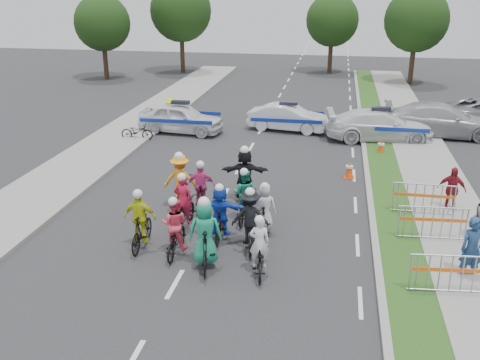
% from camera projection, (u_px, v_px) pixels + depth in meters
% --- Properties ---
extents(ground, '(90.00, 90.00, 0.00)m').
position_uv_depth(ground, '(175.00, 284.00, 13.52)').
color(ground, '#28282B').
rests_on(ground, ground).
extents(curb_right, '(0.20, 60.00, 0.12)m').
position_uv_depth(curb_right, '(372.00, 216.00, 17.24)').
color(curb_right, gray).
rests_on(curb_right, ground).
extents(grass_strip, '(1.20, 60.00, 0.11)m').
position_uv_depth(grass_strip, '(394.00, 218.00, 17.13)').
color(grass_strip, '#1F4516').
rests_on(grass_strip, ground).
extents(sidewalk_right, '(2.40, 60.00, 0.13)m').
position_uv_depth(sidewalk_right, '(453.00, 222.00, 16.82)').
color(sidewalk_right, gray).
rests_on(sidewalk_right, ground).
extents(sidewalk_left, '(3.00, 60.00, 0.13)m').
position_uv_depth(sidewalk_left, '(41.00, 192.00, 19.19)').
color(sidewalk_left, gray).
rests_on(sidewalk_left, ground).
extents(rider_0, '(0.82, 1.72, 1.68)m').
position_uv_depth(rider_0, '(259.00, 254.00, 13.86)').
color(rider_0, black).
rests_on(rider_0, ground).
extents(rider_1, '(0.95, 2.02, 2.05)m').
position_uv_depth(rider_1, '(206.00, 240.00, 14.07)').
color(rider_1, black).
rests_on(rider_1, ground).
extents(rider_2, '(0.74, 1.72, 1.74)m').
position_uv_depth(rider_2, '(175.00, 232.00, 14.81)').
color(rider_2, black).
rests_on(rider_2, ground).
extents(rider_3, '(0.93, 1.75, 1.82)m').
position_uv_depth(rider_3, '(141.00, 225.00, 15.15)').
color(rider_3, black).
rests_on(rider_3, ground).
extents(rider_4, '(1.12, 1.92, 1.88)m').
position_uv_depth(rider_4, '(250.00, 225.00, 15.11)').
color(rider_4, black).
rests_on(rider_4, ground).
extents(rider_5, '(1.43, 1.71, 1.78)m').
position_uv_depth(rider_5, '(220.00, 216.00, 15.64)').
color(rider_5, black).
rests_on(rider_5, ground).
extents(rider_6, '(0.69, 1.82, 1.84)m').
position_uv_depth(rider_6, '(184.00, 210.00, 16.39)').
color(rider_6, black).
rests_on(rider_6, ground).
extents(rider_7, '(0.70, 1.58, 1.66)m').
position_uv_depth(rider_7, '(265.00, 213.00, 16.06)').
color(rider_7, black).
rests_on(rider_7, ground).
extents(rider_8, '(0.76, 1.76, 1.79)m').
position_uv_depth(rider_8, '(244.00, 201.00, 16.91)').
color(rider_8, black).
rests_on(rider_8, ground).
extents(rider_9, '(0.96, 1.78, 1.82)m').
position_uv_depth(rider_9, '(202.00, 192.00, 17.49)').
color(rider_9, black).
rests_on(rider_9, ground).
extents(rider_10, '(1.17, 2.03, 2.02)m').
position_uv_depth(rider_10, '(181.00, 187.00, 17.73)').
color(rider_10, black).
rests_on(rider_10, ground).
extents(rider_11, '(1.67, 1.99, 2.03)m').
position_uv_depth(rider_11, '(245.00, 178.00, 18.29)').
color(rider_11, black).
rests_on(rider_11, ground).
extents(police_car_0, '(4.43, 2.20, 1.45)m').
position_uv_depth(police_car_0, '(181.00, 118.00, 26.76)').
color(police_car_0, silver).
rests_on(police_car_0, ground).
extents(police_car_1, '(4.18, 1.97, 1.32)m').
position_uv_depth(police_car_1, '(288.00, 118.00, 27.13)').
color(police_car_1, silver).
rests_on(police_car_1, ground).
extents(police_car_2, '(5.22, 2.62, 1.45)m').
position_uv_depth(police_car_2, '(380.00, 125.00, 25.45)').
color(police_car_2, silver).
rests_on(police_car_2, ground).
extents(civilian_sedan, '(5.56, 2.43, 1.59)m').
position_uv_depth(civilian_sedan, '(441.00, 120.00, 26.13)').
color(civilian_sedan, '#AAAAAF').
rests_on(civilian_sedan, ground).
extents(spectator_0, '(0.68, 0.51, 1.71)m').
position_uv_depth(spectator_0, '(472.00, 249.00, 13.46)').
color(spectator_0, navy).
rests_on(spectator_0, ground).
extents(spectator_2, '(0.98, 0.63, 1.55)m').
position_uv_depth(spectator_2, '(452.00, 189.00, 17.53)').
color(spectator_2, maroon).
rests_on(spectator_2, ground).
extents(marshal_hiviz, '(1.13, 1.12, 1.56)m').
position_uv_depth(marshal_hiviz, '(171.00, 113.00, 27.54)').
color(marshal_hiviz, '#D4EB0C').
rests_on(marshal_hiviz, ground).
extents(barrier_0, '(2.04, 0.69, 1.12)m').
position_uv_depth(barrier_0, '(451.00, 276.00, 12.82)').
color(barrier_0, '#A5A8AD').
rests_on(barrier_0, ground).
extents(barrier_1, '(2.03, 0.64, 1.12)m').
position_uv_depth(barrier_1, '(432.00, 225.00, 15.51)').
color(barrier_1, '#A5A8AD').
rests_on(barrier_1, ground).
extents(barrier_2, '(2.00, 0.52, 1.12)m').
position_uv_depth(barrier_2, '(423.00, 200.00, 17.23)').
color(barrier_2, '#A5A8AD').
rests_on(barrier_2, ground).
extents(cone_0, '(0.40, 0.40, 0.70)m').
position_uv_depth(cone_0, '(349.00, 169.00, 20.68)').
color(cone_0, '#F24C0C').
rests_on(cone_0, ground).
extents(cone_1, '(0.40, 0.40, 0.70)m').
position_uv_depth(cone_1, '(381.00, 147.00, 23.50)').
color(cone_1, '#F24C0C').
rests_on(cone_1, ground).
extents(parked_bike, '(1.58, 0.62, 0.82)m').
position_uv_depth(parked_bike, '(137.00, 131.00, 25.61)').
color(parked_bike, black).
rests_on(parked_bike, ground).
extents(tree_0, '(4.20, 4.20, 6.30)m').
position_uv_depth(tree_0, '(102.00, 23.00, 40.20)').
color(tree_0, '#382619').
rests_on(tree_0, ground).
extents(tree_1, '(4.55, 4.55, 6.82)m').
position_uv_depth(tree_1, '(417.00, 20.00, 38.04)').
color(tree_1, '#382619').
rests_on(tree_1, ground).
extents(tree_3, '(4.90, 4.90, 7.35)m').
position_uv_depth(tree_3, '(181.00, 11.00, 42.79)').
color(tree_3, '#382619').
rests_on(tree_3, ground).
extents(tree_4, '(4.20, 4.20, 6.30)m').
position_uv_depth(tree_4, '(332.00, 20.00, 42.86)').
color(tree_4, '#382619').
rests_on(tree_4, ground).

